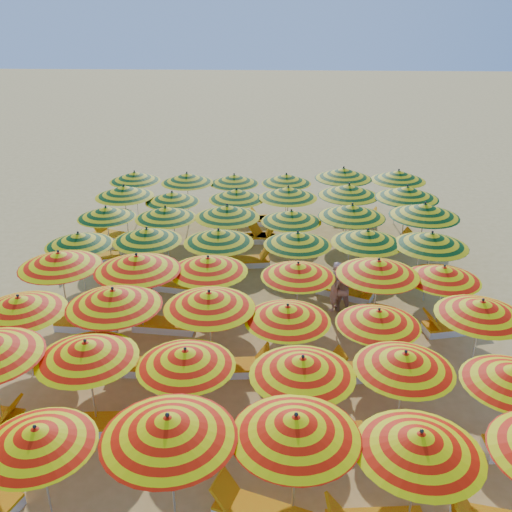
% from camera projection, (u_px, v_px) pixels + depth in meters
% --- Properties ---
extents(ground, '(120.00, 120.00, 0.00)m').
position_uv_depth(ground, '(255.00, 313.00, 16.73)').
color(ground, '#DDB262').
rests_on(ground, ground).
extents(umbrella_1, '(2.52, 2.52, 2.09)m').
position_uv_depth(umbrella_1, '(37.00, 437.00, 9.41)').
color(umbrella_1, silver).
rests_on(umbrella_1, ground).
extents(umbrella_2, '(2.74, 2.74, 2.41)m').
position_uv_depth(umbrella_2, '(168.00, 427.00, 9.22)').
color(umbrella_2, silver).
rests_on(umbrella_2, ground).
extents(umbrella_3, '(2.80, 2.80, 2.33)m').
position_uv_depth(umbrella_3, '(296.00, 426.00, 9.34)').
color(umbrella_3, silver).
rests_on(umbrella_3, ground).
extents(umbrella_4, '(2.61, 2.61, 2.24)m').
position_uv_depth(umbrella_4, '(420.00, 443.00, 9.11)').
color(umbrella_4, silver).
rests_on(umbrella_4, ground).
extents(umbrella_7, '(2.47, 2.47, 2.22)m').
position_uv_depth(umbrella_7, '(86.00, 350.00, 11.51)').
color(umbrella_7, silver).
rests_on(umbrella_7, ground).
extents(umbrella_8, '(2.26, 2.26, 2.13)m').
position_uv_depth(umbrella_8, '(186.00, 358.00, 11.39)').
color(umbrella_8, silver).
rests_on(umbrella_8, ground).
extents(umbrella_9, '(2.64, 2.64, 2.21)m').
position_uv_depth(umbrella_9, '(303.00, 366.00, 11.01)').
color(umbrella_9, silver).
rests_on(umbrella_9, ground).
extents(umbrella_10, '(2.58, 2.58, 2.15)m').
position_uv_depth(umbrella_10, '(405.00, 361.00, 11.28)').
color(umbrella_10, silver).
rests_on(umbrella_10, ground).
extents(umbrella_12, '(2.59, 2.59, 2.25)m').
position_uv_depth(umbrella_12, '(19.00, 304.00, 13.15)').
color(umbrella_12, silver).
rests_on(umbrella_12, ground).
extents(umbrella_13, '(2.61, 2.61, 2.38)m').
position_uv_depth(umbrella_13, '(113.00, 298.00, 13.21)').
color(umbrella_13, silver).
rests_on(umbrella_13, ground).
extents(umbrella_14, '(2.31, 2.31, 2.30)m').
position_uv_depth(umbrella_14, '(209.00, 300.00, 13.27)').
color(umbrella_14, silver).
rests_on(umbrella_14, ground).
extents(umbrella_15, '(2.60, 2.60, 2.13)m').
position_uv_depth(umbrella_15, '(288.00, 313.00, 13.01)').
color(umbrella_15, silver).
rests_on(umbrella_15, ground).
extents(umbrella_16, '(1.96, 1.96, 2.07)m').
position_uv_depth(umbrella_16, '(378.00, 317.00, 12.94)').
color(umbrella_16, silver).
rests_on(umbrella_16, ground).
extents(umbrella_17, '(2.27, 2.27, 2.21)m').
position_uv_depth(umbrella_17, '(482.00, 308.00, 13.07)').
color(umbrella_17, silver).
rests_on(umbrella_17, ground).
extents(umbrella_18, '(2.38, 2.38, 2.34)m').
position_uv_depth(umbrella_18, '(59.00, 259.00, 15.21)').
color(umbrella_18, silver).
rests_on(umbrella_18, ground).
extents(umbrella_19, '(2.72, 2.72, 2.42)m').
position_uv_depth(umbrella_19, '(137.00, 263.00, 14.85)').
color(umbrella_19, silver).
rests_on(umbrella_19, ground).
extents(umbrella_20, '(2.18, 2.18, 2.24)m').
position_uv_depth(umbrella_20, '(208.00, 264.00, 15.13)').
color(umbrella_20, silver).
rests_on(umbrella_20, ground).
extents(umbrella_21, '(2.30, 2.30, 2.11)m').
position_uv_depth(umbrella_21, '(298.00, 270.00, 15.08)').
color(umbrella_21, silver).
rests_on(umbrella_21, ground).
extents(umbrella_22, '(2.46, 2.46, 2.32)m').
position_uv_depth(umbrella_22, '(378.00, 268.00, 14.80)').
color(umbrella_22, silver).
rests_on(umbrella_22, ground).
extents(umbrella_23, '(2.34, 2.34, 2.09)m').
position_uv_depth(umbrella_23, '(444.00, 273.00, 14.95)').
color(umbrella_23, silver).
rests_on(umbrella_23, ground).
extents(umbrella_24, '(2.36, 2.36, 2.14)m').
position_uv_depth(umbrella_24, '(79.00, 239.00, 16.93)').
color(umbrella_24, silver).
rests_on(umbrella_24, ground).
extents(umbrella_25, '(2.45, 2.45, 2.20)m').
position_uv_depth(umbrella_25, '(147.00, 235.00, 17.10)').
color(umbrella_25, silver).
rests_on(umbrella_25, ground).
extents(umbrella_26, '(2.80, 2.80, 2.23)m').
position_uv_depth(umbrella_26, '(219.00, 236.00, 16.93)').
color(umbrella_26, silver).
rests_on(umbrella_26, ground).
extents(umbrella_27, '(2.19, 2.19, 2.16)m').
position_uv_depth(umbrella_27, '(298.00, 239.00, 16.92)').
color(umbrella_27, silver).
rests_on(umbrella_27, ground).
extents(umbrella_28, '(2.34, 2.34, 2.25)m').
position_uv_depth(umbrella_28, '(367.00, 237.00, 16.85)').
color(umbrella_28, silver).
rests_on(umbrella_28, ground).
extents(umbrella_29, '(2.58, 2.58, 2.30)m').
position_uv_depth(umbrella_29, '(432.00, 240.00, 16.56)').
color(umbrella_29, silver).
rests_on(umbrella_29, ground).
extents(umbrella_30, '(2.43, 2.43, 2.08)m').
position_uv_depth(umbrella_30, '(106.00, 212.00, 19.19)').
color(umbrella_30, silver).
rests_on(umbrella_30, ground).
extents(umbrella_31, '(2.17, 2.17, 2.18)m').
position_uv_depth(umbrella_31, '(166.00, 213.00, 18.90)').
color(umbrella_31, silver).
rests_on(umbrella_31, ground).
extents(umbrella_32, '(2.67, 2.67, 2.29)m').
position_uv_depth(umbrella_32, '(227.00, 211.00, 18.73)').
color(umbrella_32, silver).
rests_on(umbrella_32, ground).
extents(umbrella_33, '(2.50, 2.50, 2.12)m').
position_uv_depth(umbrella_33, '(291.00, 216.00, 18.75)').
color(umbrella_33, silver).
rests_on(umbrella_33, ground).
extents(umbrella_34, '(2.91, 2.91, 2.35)m').
position_uv_depth(umbrella_34, '(352.00, 211.00, 18.62)').
color(umbrella_34, silver).
rests_on(umbrella_34, ground).
extents(umbrella_35, '(2.45, 2.45, 2.42)m').
position_uv_depth(umbrella_35, '(425.00, 210.00, 18.52)').
color(umbrella_35, silver).
rests_on(umbrella_35, ground).
extents(umbrella_36, '(2.20, 2.20, 2.26)m').
position_uv_depth(umbrella_36, '(124.00, 191.00, 20.77)').
color(umbrella_36, silver).
rests_on(umbrella_36, ground).
extents(umbrella_37, '(2.26, 2.26, 2.09)m').
position_uv_depth(umbrella_37, '(172.00, 197.00, 20.62)').
color(umbrella_37, silver).
rests_on(umbrella_37, ground).
extents(umbrella_38, '(2.22, 2.22, 2.17)m').
position_uv_depth(umbrella_38, '(237.00, 194.00, 20.69)').
color(umbrella_38, silver).
rests_on(umbrella_38, ground).
extents(umbrella_39, '(2.57, 2.57, 2.26)m').
position_uv_depth(umbrella_39, '(288.00, 192.00, 20.64)').
color(umbrella_39, silver).
rests_on(umbrella_39, ground).
extents(umbrella_40, '(2.65, 2.65, 2.35)m').
position_uv_depth(umbrella_40, '(349.00, 190.00, 20.62)').
color(umbrella_40, silver).
rests_on(umbrella_40, ground).
extents(umbrella_41, '(2.77, 2.77, 2.41)m').
position_uv_depth(umbrella_41, '(407.00, 192.00, 20.22)').
color(umbrella_41, silver).
rests_on(umbrella_41, ground).
extents(umbrella_42, '(2.67, 2.67, 2.15)m').
position_uv_depth(umbrella_42, '(135.00, 176.00, 22.80)').
color(umbrella_42, silver).
rests_on(umbrella_42, ground).
extents(umbrella_43, '(2.15, 2.15, 2.19)m').
position_uv_depth(umbrella_43, '(187.00, 178.00, 22.48)').
color(umbrella_43, silver).
rests_on(umbrella_43, ground).
extents(umbrella_44, '(2.49, 2.49, 2.08)m').
position_uv_depth(umbrella_44, '(234.00, 179.00, 22.68)').
color(umbrella_44, silver).
rests_on(umbrella_44, ground).
extents(umbrella_45, '(2.00, 2.00, 2.11)m').
position_uv_depth(umbrella_45, '(286.00, 179.00, 22.64)').
color(umbrella_45, silver).
rests_on(umbrella_45, ground).
extents(umbrella_46, '(2.28, 2.28, 2.39)m').
position_uv_depth(umbrella_46, '(343.00, 173.00, 22.45)').
color(umbrella_46, silver).
rests_on(umbrella_46, ground).
extents(umbrella_47, '(2.44, 2.44, 2.30)m').
position_uv_depth(umbrella_47, '(398.00, 176.00, 22.44)').
color(umbrella_47, silver).
rests_on(umbrella_47, ground).
extents(lounger_5, '(1.77, 0.72, 0.69)m').
position_uv_depth(lounger_5, '(123.00, 424.00, 12.16)').
color(lounger_5, white).
rests_on(lounger_5, ground).
extents(lounger_6, '(1.76, 0.66, 0.69)m').
position_uv_depth(lounger_6, '(212.00, 434.00, 11.88)').
color(lounger_6, white).
rests_on(lounger_6, ground).
extents(lounger_7, '(1.81, 0.90, 0.69)m').
position_uv_depth(lounger_7, '(324.00, 438.00, 11.78)').
color(lounger_7, white).
rests_on(lounger_7, ground).
extents(lounger_9, '(1.74, 0.60, 0.69)m').
position_uv_depth(lounger_9, '(142.00, 367.00, 14.04)').
color(lounger_9, white).
rests_on(lounger_9, ground).
extents(lounger_10, '(1.78, 0.74, 0.69)m').
position_uv_depth(lounger_10, '(236.00, 367.00, 14.01)').
color(lounger_10, white).
rests_on(lounger_10, ground).
extents(lounger_11, '(1.82, 1.01, 0.69)m').
position_uv_depth(lounger_11, '(311.00, 373.00, 13.78)').
color(lounger_11, white).
rests_on(lounger_11, ground).
extents(lounger_12, '(1.78, 0.76, 0.69)m').
position_uv_depth(lounger_12, '(350.00, 372.00, 13.84)').
color(lounger_12, white).
rests_on(lounger_12, ground).
extents(lounger_13, '(1.77, 0.70, 0.69)m').
position_uv_depth(lounger_13, '(89.00, 324.00, 15.86)').
color(lounger_13, white).
rests_on(lounger_13, ground).
extents(lounger_14, '(1.78, 0.74, 0.69)m').
position_uv_depth(lounger_14, '(163.00, 324.00, 15.84)').
color(lounger_14, white).
rests_on(lounger_14, ground).
extents(lounger_15, '(1.82, 0.96, 0.69)m').
position_uv_depth(lounger_15, '(453.00, 327.00, 15.73)').
color(lounger_15, white).
rests_on(lounger_15, ground).
extents(lounger_16, '(1.81, 0.90, 0.69)m').
position_uv_depth(lounger_16, '(169.00, 284.00, 18.04)').
color(lounger_16, white).
rests_on(lounger_16, ground).
extents(lounger_17, '(1.82, 1.24, 0.69)m').
position_uv_depth(lounger_17, '(346.00, 292.00, 17.59)').
color(lounger_17, white).
rests_on(lounger_17, ground).
extents(lounger_18, '(1.82, 1.24, 0.69)m').
position_uv_depth(lounger_18, '(93.00, 259.00, 19.76)').
color(lounger_18, white).
rests_on(lounger_18, ground).
extents(lounger_19, '(1.80, 0.82, 0.69)m').
position_uv_depth(lounger_19, '(246.00, 261.00, 19.61)').
color(lounger_19, white).
rests_on(lounger_19, ground).
extents(lounger_20, '(1.83, 1.16, 0.69)m').
position_uv_depth(lounger_20, '(114.00, 236.00, 21.68)').
color(lounger_20, white).
rests_on(lounger_20, ground).
extents(lounger_21, '(1.79, 0.80, 0.69)m').
position_uv_depth(lounger_21, '(253.00, 238.00, 21.49)').
color(lounger_21, white).
rests_on(lounger_21, ground).
extents(lounger_22, '(1.83, 1.16, 0.69)m').
position_uv_depth(lounger_22, '(271.00, 239.00, 21.42)').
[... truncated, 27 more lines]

